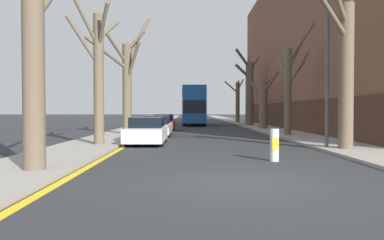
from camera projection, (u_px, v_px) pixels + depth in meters
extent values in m
plane|color=#2B2D30|center=(238.00, 182.00, 9.10)|extent=(300.00, 300.00, 0.00)
cube|color=gray|center=(158.00, 121.00, 59.03)|extent=(3.08, 120.00, 0.12)
cube|color=gray|center=(234.00, 121.00, 59.13)|extent=(3.08, 120.00, 0.12)
cube|color=brown|center=(333.00, 45.00, 35.50)|extent=(10.00, 40.93, 15.85)
cube|color=#492D21|center=(280.00, 116.00, 35.63)|extent=(0.12, 40.11, 2.50)
cube|color=yellow|center=(169.00, 121.00, 59.04)|extent=(0.24, 120.00, 0.01)
cylinder|color=brown|center=(34.00, 62.00, 10.22)|extent=(0.60, 0.60, 6.16)
cylinder|color=brown|center=(34.00, 5.00, 10.66)|extent=(0.62, 1.22, 2.19)
cylinder|color=brown|center=(99.00, 81.00, 17.95)|extent=(0.49, 0.49, 6.36)
cylinder|color=brown|center=(105.00, 16.00, 18.35)|extent=(0.59, 1.18, 2.26)
cylinder|color=brown|center=(109.00, 30.00, 18.70)|extent=(0.82, 1.79, 1.32)
cylinder|color=brown|center=(83.00, 41.00, 17.74)|extent=(1.59, 0.50, 2.36)
cylinder|color=brown|center=(82.00, 14.00, 17.38)|extent=(1.48, 1.20, 2.95)
cylinder|color=brown|center=(103.00, 26.00, 17.31)|extent=(0.90, 1.36, 1.91)
cylinder|color=brown|center=(127.00, 90.00, 26.11)|extent=(0.63, 0.63, 6.36)
cylinder|color=brown|center=(138.00, 39.00, 26.62)|extent=(1.71, 1.49, 3.23)
cylinder|color=brown|center=(133.00, 62.00, 25.50)|extent=(1.28, 1.41, 2.60)
cylinder|color=brown|center=(117.00, 49.00, 25.29)|extent=(1.37, 1.75, 2.00)
cylinder|color=brown|center=(135.00, 41.00, 26.04)|extent=(1.36, 0.26, 1.54)
cylinder|color=brown|center=(107.00, 53.00, 25.06)|extent=(2.58, 2.20, 2.02)
cylinder|color=brown|center=(346.00, 78.00, 15.93)|extent=(0.62, 0.62, 6.29)
cylinder|color=brown|center=(328.00, 9.00, 15.03)|extent=(2.42, 1.90, 2.18)
cylinder|color=brown|center=(288.00, 93.00, 25.12)|extent=(0.48, 0.48, 5.89)
cylinder|color=brown|center=(284.00, 70.00, 25.84)|extent=(0.36, 1.68, 1.80)
cylinder|color=brown|center=(296.00, 73.00, 24.87)|extent=(1.14, 0.64, 1.61)
cylinder|color=brown|center=(300.00, 44.00, 23.64)|extent=(1.01, 2.93, 2.12)
cylinder|color=brown|center=(296.00, 54.00, 24.62)|extent=(1.10, 1.09, 2.54)
cylinder|color=brown|center=(298.00, 70.00, 24.68)|extent=(1.31, 1.02, 2.33)
cylinder|color=brown|center=(263.00, 104.00, 34.03)|extent=(0.77, 0.77, 4.58)
cylinder|color=brown|center=(256.00, 90.00, 34.28)|extent=(1.50, 0.92, 2.25)
cylinder|color=brown|center=(270.00, 79.00, 33.31)|extent=(1.29, 1.61, 1.27)
cylinder|color=brown|center=(269.00, 85.00, 33.05)|extent=(0.92, 2.10, 1.57)
cylinder|color=brown|center=(249.00, 94.00, 41.69)|extent=(0.87, 0.87, 7.06)
cylinder|color=brown|center=(243.00, 59.00, 41.00)|extent=(1.99, 1.53, 2.10)
cylinder|color=brown|center=(243.00, 71.00, 41.18)|extent=(1.94, 1.23, 1.56)
cylinder|color=brown|center=(249.00, 68.00, 42.72)|extent=(0.55, 2.50, 3.22)
cylinder|color=brown|center=(254.00, 64.00, 41.90)|extent=(1.45, 0.98, 1.88)
cylinder|color=brown|center=(238.00, 103.00, 51.46)|extent=(0.57, 0.57, 5.63)
cylinder|color=brown|center=(241.00, 85.00, 51.95)|extent=(1.17, 1.33, 1.64)
cylinder|color=brown|center=(238.00, 84.00, 52.29)|extent=(0.56, 1.94, 1.24)
cylinder|color=brown|center=(231.00, 87.00, 51.57)|extent=(1.92, 0.56, 1.73)
cube|color=#19519E|center=(194.00, 111.00, 44.50)|extent=(2.59, 10.43, 2.55)
cube|color=#19519E|center=(194.00, 95.00, 44.44)|extent=(2.54, 10.22, 1.43)
cube|color=navy|center=(194.00, 88.00, 44.42)|extent=(2.54, 10.22, 0.12)
cube|color=black|center=(194.00, 107.00, 44.48)|extent=(2.62, 9.18, 1.32)
cube|color=black|center=(194.00, 94.00, 44.44)|extent=(2.62, 9.18, 1.09)
cube|color=black|center=(195.00, 107.00, 39.29)|extent=(2.33, 0.06, 1.39)
cylinder|color=black|center=(184.00, 121.00, 41.39)|extent=(0.30, 1.04, 1.04)
cylinder|color=black|center=(204.00, 121.00, 41.41)|extent=(0.30, 1.04, 1.04)
cylinder|color=black|center=(185.00, 120.00, 47.44)|extent=(0.30, 1.04, 1.04)
cylinder|color=black|center=(202.00, 120.00, 47.45)|extent=(0.30, 1.04, 1.04)
cube|color=silver|center=(147.00, 134.00, 19.45)|extent=(1.90, 4.45, 0.68)
cube|color=black|center=(147.00, 122.00, 19.71)|extent=(1.67, 2.31, 0.53)
cylinder|color=black|center=(126.00, 140.00, 18.12)|extent=(0.20, 0.64, 0.64)
cylinder|color=black|center=(161.00, 140.00, 18.13)|extent=(0.20, 0.64, 0.64)
cylinder|color=black|center=(134.00, 136.00, 20.79)|extent=(0.20, 0.64, 0.64)
cylinder|color=black|center=(165.00, 136.00, 20.80)|extent=(0.20, 0.64, 0.64)
cube|color=silver|center=(157.00, 129.00, 25.64)|extent=(1.88, 4.54, 0.63)
cube|color=black|center=(157.00, 120.00, 25.90)|extent=(1.65, 2.36, 0.56)
cylinder|color=black|center=(142.00, 132.00, 24.28)|extent=(0.20, 0.66, 0.66)
cylinder|color=black|center=(168.00, 132.00, 24.29)|extent=(0.20, 0.66, 0.66)
cylinder|color=black|center=(147.00, 130.00, 27.00)|extent=(0.20, 0.66, 0.66)
cylinder|color=black|center=(170.00, 130.00, 27.01)|extent=(0.20, 0.66, 0.66)
cube|color=maroon|center=(164.00, 124.00, 32.54)|extent=(1.82, 4.45, 0.67)
cube|color=black|center=(164.00, 117.00, 32.79)|extent=(1.60, 2.31, 0.55)
cylinder|color=black|center=(153.00, 127.00, 31.21)|extent=(0.20, 0.63, 0.63)
cylinder|color=black|center=(172.00, 127.00, 31.22)|extent=(0.20, 0.63, 0.63)
cylinder|color=black|center=(156.00, 126.00, 33.88)|extent=(0.20, 0.63, 0.63)
cylinder|color=black|center=(174.00, 126.00, 33.89)|extent=(0.20, 0.63, 0.63)
cylinder|color=#4C4F54|center=(327.00, 70.00, 16.53)|extent=(0.16, 0.16, 7.06)
cylinder|color=white|center=(274.00, 145.00, 12.83)|extent=(0.30, 0.30, 1.11)
cube|color=yellow|center=(275.00, 144.00, 12.67)|extent=(0.21, 0.01, 0.40)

